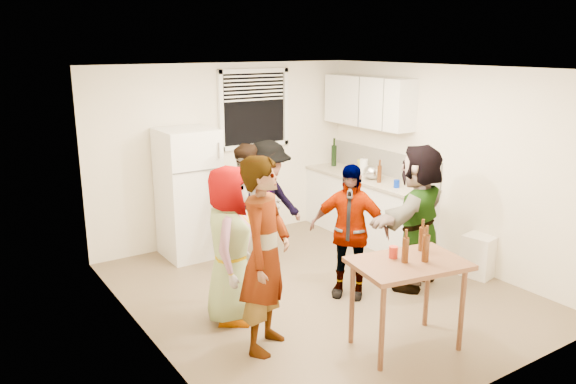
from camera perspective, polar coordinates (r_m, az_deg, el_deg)
room at (r=6.55m, az=3.19°, el=-9.97°), size 4.00×4.50×2.50m
window at (r=8.10m, az=-3.44°, el=8.44°), size 1.12×0.10×1.06m
refrigerator at (r=7.46m, az=-10.05°, el=-0.13°), size 0.70×0.70×1.70m
counter_lower at (r=8.25m, az=7.99°, el=-1.63°), size 0.60×2.20×0.86m
countertop at (r=8.14m, az=8.10°, el=1.41°), size 0.64×2.22×0.04m
backsplash at (r=8.28m, az=9.64°, el=3.00°), size 0.03×2.20×0.36m
upper_cabinets at (r=8.19m, az=8.13°, el=9.10°), size 0.34×1.60×0.70m
kettle at (r=8.00m, az=8.51°, el=1.30°), size 0.30×0.27×0.22m
paper_towel at (r=8.17m, az=7.66°, el=1.63°), size 0.11×0.11×0.25m
wine_bottle at (r=8.81m, az=4.66°, el=2.66°), size 0.08×0.08×0.33m
beer_bottle_counter at (r=7.82m, az=9.23°, el=0.96°), size 0.06×0.06×0.24m
blue_cup at (r=7.57m, az=10.96°, el=0.43°), size 0.08×0.08×0.11m
picture_frame at (r=8.53m, az=7.57°, el=2.72°), size 0.02×0.19×0.15m
trash_bin at (r=7.24m, az=18.89°, el=-6.17°), size 0.41×0.41×0.51m
serving_table at (r=5.57m, az=11.69°, el=-15.05°), size 1.11×0.84×0.85m
beer_bottle_table at (r=5.23m, az=13.73°, el=-6.85°), size 0.07×0.07×0.25m
red_cup at (r=5.25m, az=10.62°, el=-6.58°), size 0.08×0.08×0.11m
guest_grey at (r=5.97m, az=-5.67°, el=-12.61°), size 1.76×1.62×0.51m
guest_stripe at (r=5.46m, az=-2.22°, el=-15.36°), size 1.65×1.84×0.44m
guest_back_left at (r=7.12m, az=-3.67°, el=-7.89°), size 1.67×1.68×0.60m
guest_back_right at (r=7.22m, az=-2.11°, el=-7.55°), size 1.30×1.77×0.60m
guest_black at (r=6.50m, az=6.02°, el=-10.25°), size 1.73×1.64×0.37m
guest_orange at (r=6.85m, az=12.68°, el=-9.19°), size 2.05×2.12×0.50m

